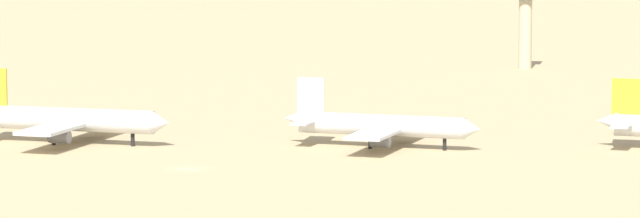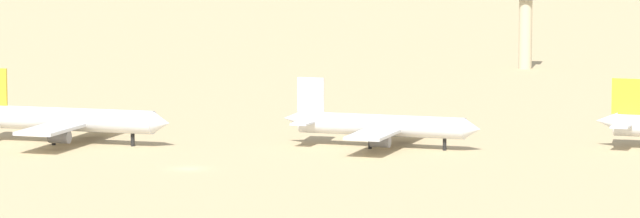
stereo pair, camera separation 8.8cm
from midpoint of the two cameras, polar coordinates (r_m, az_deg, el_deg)
name	(u,v)px [view 2 (the right image)]	position (r m, az deg, el deg)	size (l,w,h in m)	color
ground	(188,169)	(267.32, -4.26, -1.93)	(4000.00, 4000.00, 0.00)	tan
parked_jet_yellow_3	(65,119)	(297.08, -8.20, -0.34)	(37.07, 31.38, 12.24)	silver
parked_jet_white_4	(380,125)	(289.43, 1.94, -0.53)	(33.68, 28.62, 11.13)	silver
control_tower	(526,15)	(427.88, 6.65, 3.02)	(5.20, 5.20, 21.43)	#C6B793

